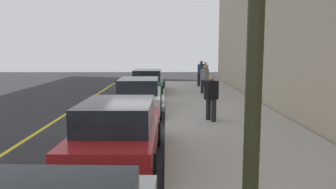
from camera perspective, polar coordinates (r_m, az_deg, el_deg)
ground_plane at (r=13.37m, az=-4.80°, el=-3.93°), size 56.00×56.00×0.00m
sidewalk at (r=13.51m, az=9.31°, el=-3.56°), size 28.00×4.60×0.15m
lane_stripe_centre at (r=13.99m, az=-18.02°, el=-3.75°), size 28.00×0.14×0.01m
snow_bank_curb at (r=18.50m, az=-1.40°, el=-0.34°), size 8.12×0.56×0.22m
parked_car_red at (r=7.93m, az=-8.56°, el=-6.42°), size 4.52×1.94×1.51m
parked_car_white at (r=14.05m, az=-5.00°, el=-0.24°), size 4.45×1.95×1.51m
parked_car_green at (r=20.27m, az=-3.49°, el=2.19°), size 4.50×1.98×1.51m
pedestrian_tan_coat at (r=25.28m, az=6.47°, el=3.85°), size 0.51×0.53×1.65m
pedestrian_grey_coat at (r=19.75m, az=6.34°, el=2.80°), size 0.52×0.49×1.64m
pedestrian_navy_coat at (r=23.42m, az=5.76°, el=3.76°), size 0.57×0.54×1.80m
pedestrian_black_coat at (r=11.92m, az=7.49°, el=-0.36°), size 0.51×0.52×1.65m
traffic_light_pole at (r=2.45m, az=14.90°, el=12.23°), size 0.35×0.26×4.00m
rolling_suitcase at (r=25.69m, az=6.41°, el=2.62°), size 0.34×0.22×0.96m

